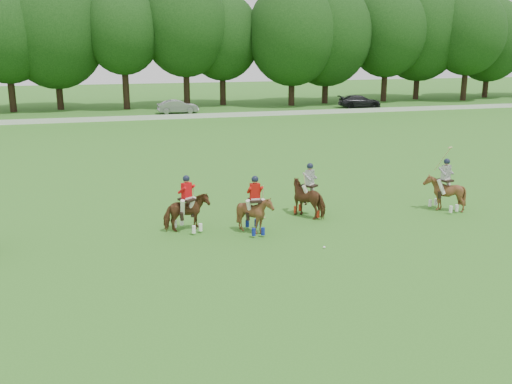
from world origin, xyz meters
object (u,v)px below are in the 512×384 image
object	(u,v)px
car_mid	(178,107)
car_right	(360,101)
polo_red_c	(255,213)
polo_stripe_a	(309,197)
polo_stripe_b	(444,192)
polo_ball	(324,247)
polo_red_b	(187,212)

from	to	relation	value
car_mid	car_right	xyz separation A→B (m)	(20.35, 0.00, 0.00)
car_mid	polo_red_c	xyz separation A→B (m)	(-2.67, -38.97, 0.09)
polo_stripe_a	polo_stripe_b	size ratio (longest dim) A/B	0.79
car_mid	polo_stripe_a	distance (m)	37.47
car_mid	polo_ball	distance (m)	41.26
car_right	polo_stripe_a	world-z (taller)	polo_stripe_a
car_right	car_mid	bearing A→B (deg)	98.19
polo_stripe_a	car_mid	bearing A→B (deg)	90.08
car_mid	polo_stripe_b	distance (m)	38.71
polo_red_b	polo_stripe_b	size ratio (longest dim) A/B	0.78
polo_stripe_a	polo_ball	size ratio (longest dim) A/B	24.58
polo_red_b	polo_ball	xyz separation A→B (m)	(4.24, -3.18, -0.71)
polo_stripe_b	polo_stripe_a	bearing A→B (deg)	172.11
polo_stripe_a	polo_stripe_b	xyz separation A→B (m)	(5.78, -0.80, 0.01)
car_mid	polo_stripe_b	size ratio (longest dim) A/B	1.48
polo_stripe_b	polo_ball	distance (m)	7.33
polo_stripe_a	polo_ball	world-z (taller)	polo_stripe_a
polo_red_b	car_right	bearing A→B (deg)	56.27
car_right	polo_red_c	xyz separation A→B (m)	(-23.03, -38.97, 0.09)
polo_red_b	polo_stripe_b	xyz separation A→B (m)	(10.90, -0.20, 0.04)
polo_stripe_b	car_mid	bearing A→B (deg)	98.67
polo_stripe_a	polo_ball	distance (m)	3.95
polo_red_c	polo_stripe_b	size ratio (longest dim) A/B	0.79
car_mid	polo_red_b	world-z (taller)	polo_red_b
polo_ball	car_mid	bearing A→B (deg)	88.86
car_mid	polo_red_c	size ratio (longest dim) A/B	1.89
polo_red_c	polo_stripe_a	bearing A→B (deg)	28.84
car_mid	polo_stripe_b	world-z (taller)	polo_stripe_b
polo_red_c	polo_ball	world-z (taller)	polo_red_c
polo_stripe_b	polo_red_c	bearing A→B (deg)	-175.30
car_right	polo_stripe_a	distance (m)	42.62
car_mid	polo_ball	bearing A→B (deg)	178.35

